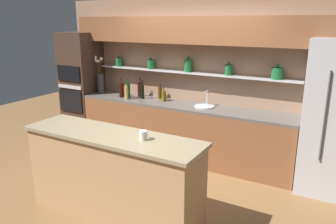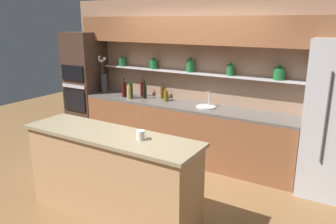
{
  "view_description": "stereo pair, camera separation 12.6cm",
  "coord_description": "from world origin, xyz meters",
  "px_view_note": "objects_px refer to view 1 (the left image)",
  "views": [
    {
      "loc": [
        2.24,
        -3.37,
        2.23
      ],
      "look_at": [
        0.18,
        0.27,
        1.06
      ],
      "focal_mm": 35.0,
      "sensor_mm": 36.0,
      "label": 1
    },
    {
      "loc": [
        2.35,
        -3.31,
        2.23
      ],
      "look_at": [
        0.18,
        0.27,
        1.06
      ],
      "focal_mm": 35.0,
      "sensor_mm": 36.0,
      "label": 2
    }
  ],
  "objects_px": {
    "sink_fixture": "(205,106)",
    "bottle_oil_0": "(164,96)",
    "bottle_spirit_4": "(160,92)",
    "bottle_oil_3": "(124,90)",
    "coffee_mug": "(143,135)",
    "flower_vase": "(100,81)",
    "oven_tower": "(82,86)",
    "bottle_wine_7": "(128,91)",
    "bottle_wine_6": "(121,90)",
    "bottle_sauce_8": "(165,96)",
    "bottle_wine_1": "(140,89)",
    "bottle_wine_2": "(142,91)",
    "bottle_spirit_5": "(126,92)"
  },
  "relations": [
    {
      "from": "bottle_oil_0",
      "to": "bottle_wine_1",
      "type": "distance_m",
      "value": 0.57
    },
    {
      "from": "flower_vase",
      "to": "bottle_oil_0",
      "type": "bearing_deg",
      "value": 0.7
    },
    {
      "from": "bottle_sauce_8",
      "to": "coffee_mug",
      "type": "relative_size",
      "value": 1.46
    },
    {
      "from": "bottle_wine_1",
      "to": "coffee_mug",
      "type": "distance_m",
      "value": 2.52
    },
    {
      "from": "bottle_wine_1",
      "to": "bottle_spirit_5",
      "type": "distance_m",
      "value": 0.32
    },
    {
      "from": "sink_fixture",
      "to": "bottle_wine_1",
      "type": "xyz_separation_m",
      "value": [
        -1.32,
        0.14,
        0.11
      ]
    },
    {
      "from": "bottle_spirit_4",
      "to": "flower_vase",
      "type": "bearing_deg",
      "value": -171.58
    },
    {
      "from": "sink_fixture",
      "to": "bottle_oil_0",
      "type": "height_order",
      "value": "sink_fixture"
    },
    {
      "from": "bottle_oil_0",
      "to": "bottle_spirit_5",
      "type": "relative_size",
      "value": 0.86
    },
    {
      "from": "oven_tower",
      "to": "coffee_mug",
      "type": "relative_size",
      "value": 18.56
    },
    {
      "from": "sink_fixture",
      "to": "bottle_wine_2",
      "type": "xyz_separation_m",
      "value": [
        -1.18,
        0.01,
        0.1
      ]
    },
    {
      "from": "bottle_wine_7",
      "to": "bottle_oil_3",
      "type": "bearing_deg",
      "value": 145.73
    },
    {
      "from": "oven_tower",
      "to": "bottle_spirit_4",
      "type": "bearing_deg",
      "value": 6.52
    },
    {
      "from": "bottle_spirit_4",
      "to": "bottle_wine_7",
      "type": "distance_m",
      "value": 0.56
    },
    {
      "from": "bottle_oil_3",
      "to": "bottle_spirit_4",
      "type": "distance_m",
      "value": 0.7
    },
    {
      "from": "bottle_spirit_4",
      "to": "coffee_mug",
      "type": "bearing_deg",
      "value": -63.5
    },
    {
      "from": "flower_vase",
      "to": "bottle_wine_7",
      "type": "xyz_separation_m",
      "value": [
        0.69,
        -0.08,
        -0.1
      ]
    },
    {
      "from": "bottle_wine_1",
      "to": "bottle_oil_3",
      "type": "xyz_separation_m",
      "value": [
        -0.28,
        -0.09,
        -0.03
      ]
    },
    {
      "from": "sink_fixture",
      "to": "oven_tower",
      "type": "bearing_deg",
      "value": -179.73
    },
    {
      "from": "bottle_wine_6",
      "to": "coffee_mug",
      "type": "xyz_separation_m",
      "value": [
        1.69,
        -1.83,
        0.02
      ]
    },
    {
      "from": "bottle_wine_7",
      "to": "bottle_sauce_8",
      "type": "xyz_separation_m",
      "value": [
        0.64,
        0.18,
        -0.07
      ]
    },
    {
      "from": "bottle_wine_1",
      "to": "bottle_wine_2",
      "type": "bearing_deg",
      "value": -43.05
    },
    {
      "from": "bottle_spirit_5",
      "to": "bottle_sauce_8",
      "type": "bearing_deg",
      "value": 23.2
    },
    {
      "from": "bottle_wine_1",
      "to": "bottle_wine_7",
      "type": "xyz_separation_m",
      "value": [
        -0.1,
        -0.22,
        0.0
      ]
    },
    {
      "from": "bottle_spirit_5",
      "to": "bottle_wine_1",
      "type": "bearing_deg",
      "value": 76.53
    },
    {
      "from": "flower_vase",
      "to": "bottle_wine_7",
      "type": "relative_size",
      "value": 2.01
    },
    {
      "from": "bottle_oil_0",
      "to": "bottle_sauce_8",
      "type": "xyz_separation_m",
      "value": [
        -0.02,
        0.08,
        -0.03
      ]
    },
    {
      "from": "bottle_oil_3",
      "to": "bottle_wine_6",
      "type": "relative_size",
      "value": 0.71
    },
    {
      "from": "bottle_oil_3",
      "to": "coffee_mug",
      "type": "height_order",
      "value": "bottle_oil_3"
    },
    {
      "from": "bottle_spirit_5",
      "to": "bottle_wine_7",
      "type": "xyz_separation_m",
      "value": [
        -0.03,
        0.09,
        0.01
      ]
    },
    {
      "from": "bottle_oil_0",
      "to": "bottle_wine_1",
      "type": "height_order",
      "value": "bottle_wine_1"
    },
    {
      "from": "bottle_oil_0",
      "to": "bottle_wine_7",
      "type": "distance_m",
      "value": 0.67
    },
    {
      "from": "bottle_oil_0",
      "to": "bottle_wine_2",
      "type": "distance_m",
      "value": 0.43
    },
    {
      "from": "flower_vase",
      "to": "bottle_spirit_4",
      "type": "relative_size",
      "value": 2.69
    },
    {
      "from": "bottle_wine_2",
      "to": "sink_fixture",
      "type": "bearing_deg",
      "value": -0.5
    },
    {
      "from": "bottle_oil_0",
      "to": "bottle_wine_1",
      "type": "relative_size",
      "value": 0.71
    },
    {
      "from": "flower_vase",
      "to": "bottle_wine_6",
      "type": "relative_size",
      "value": 2.02
    },
    {
      "from": "bottle_oil_0",
      "to": "bottle_wine_2",
      "type": "xyz_separation_m",
      "value": [
        -0.42,
        -0.01,
        0.03
      ]
    },
    {
      "from": "flower_vase",
      "to": "oven_tower",
      "type": "bearing_deg",
      "value": -178.43
    },
    {
      "from": "bottle_oil_0",
      "to": "bottle_oil_3",
      "type": "height_order",
      "value": "bottle_oil_0"
    },
    {
      "from": "bottle_oil_0",
      "to": "coffee_mug",
      "type": "xyz_separation_m",
      "value": [
        0.88,
        -1.94,
        0.05
      ]
    },
    {
      "from": "bottle_wine_2",
      "to": "bottle_spirit_5",
      "type": "relative_size",
      "value": 1.14
    },
    {
      "from": "bottle_spirit_4",
      "to": "bottle_sauce_8",
      "type": "bearing_deg",
      "value": -30.04
    },
    {
      "from": "flower_vase",
      "to": "bottle_wine_7",
      "type": "distance_m",
      "value": 0.7
    },
    {
      "from": "bottle_spirit_5",
      "to": "coffee_mug",
      "type": "height_order",
      "value": "bottle_spirit_5"
    },
    {
      "from": "bottle_wine_2",
      "to": "bottle_spirit_5",
      "type": "bearing_deg",
      "value": -139.48
    },
    {
      "from": "bottle_wine_6",
      "to": "bottle_wine_7",
      "type": "xyz_separation_m",
      "value": [
        0.14,
        0.0,
        0.0
      ]
    },
    {
      "from": "bottle_spirit_4",
      "to": "bottle_oil_3",
      "type": "bearing_deg",
      "value": -169.06
    },
    {
      "from": "bottle_wine_6",
      "to": "bottle_sauce_8",
      "type": "distance_m",
      "value": 0.81
    },
    {
      "from": "bottle_spirit_4",
      "to": "bottle_wine_6",
      "type": "xyz_separation_m",
      "value": [
        -0.64,
        -0.26,
        0.03
      ]
    }
  ]
}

